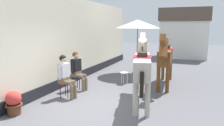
% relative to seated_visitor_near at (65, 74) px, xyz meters
% --- Properties ---
extents(ground_plane, '(40.00, 40.00, 0.00)m').
position_rel_seated_visitor_near_xyz_m(ground_plane, '(1.62, 2.80, -0.78)').
color(ground_plane, '#56565B').
extents(pub_facade_wall, '(0.34, 14.00, 3.40)m').
position_rel_seated_visitor_near_xyz_m(pub_facade_wall, '(-0.93, 1.30, 0.76)').
color(pub_facade_wall, beige).
rests_on(pub_facade_wall, ground_plane).
extents(distant_cottage, '(3.40, 2.60, 3.50)m').
position_rel_seated_visitor_near_xyz_m(distant_cottage, '(3.02, 10.97, 1.02)').
color(distant_cottage, silver).
rests_on(distant_cottage, ground_plane).
extents(seated_visitor_near, '(0.61, 0.48, 1.39)m').
position_rel_seated_visitor_near_xyz_m(seated_visitor_near, '(0.00, 0.00, 0.00)').
color(seated_visitor_near, red).
rests_on(seated_visitor_near, ground_plane).
extents(seated_visitor_far, '(0.61, 0.48, 1.39)m').
position_rel_seated_visitor_near_xyz_m(seated_visitor_far, '(-0.09, 0.94, 0.00)').
color(seated_visitor_far, black).
rests_on(seated_visitor_far, ground_plane).
extents(saddled_horse_near, '(0.95, 2.95, 2.06)m').
position_rel_seated_visitor_near_xyz_m(saddled_horse_near, '(2.38, 0.45, 0.38)').
color(saddled_horse_near, '#B2A899').
rests_on(saddled_horse_near, ground_plane).
extents(saddled_horse_far, '(0.56, 3.00, 2.06)m').
position_rel_seated_visitor_near_xyz_m(saddled_horse_far, '(2.79, 2.55, 0.38)').
color(saddled_horse_far, brown).
rests_on(saddled_horse_far, ground_plane).
extents(flower_planter_near, '(0.43, 0.43, 0.64)m').
position_rel_seated_visitor_near_xyz_m(flower_planter_near, '(-0.52, -1.68, -0.44)').
color(flower_planter_near, brown).
rests_on(flower_planter_near, ground_plane).
extents(cafe_parasol, '(2.10, 2.10, 2.58)m').
position_rel_seated_visitor_near_xyz_m(cafe_parasol, '(1.24, 4.35, 1.59)').
color(cafe_parasol, black).
rests_on(cafe_parasol, ground_plane).
extents(spare_stool_white, '(0.32, 0.32, 0.46)m').
position_rel_seated_visitor_near_xyz_m(spare_stool_white, '(1.23, 2.33, -0.38)').
color(spare_stool_white, white).
rests_on(spare_stool_white, ground_plane).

